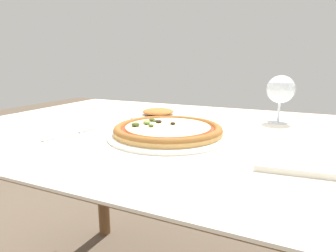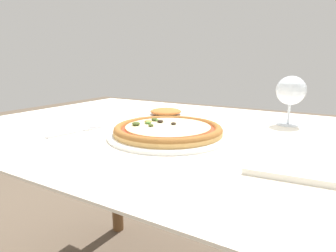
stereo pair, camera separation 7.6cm
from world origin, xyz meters
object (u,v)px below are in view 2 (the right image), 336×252
at_px(pizza_plate, 168,131).
at_px(side_plate, 166,114).
at_px(wine_glass_far_left, 291,91).
at_px(dining_table, 189,157).
at_px(fork, 76,131).

height_order(pizza_plate, side_plate, pizza_plate).
height_order(wine_glass_far_left, side_plate, wine_glass_far_left).
bearing_deg(dining_table, pizza_plate, -102.46).
distance_m(dining_table, pizza_plate, 0.14).
distance_m(pizza_plate, side_plate, 0.28).
bearing_deg(pizza_plate, dining_table, 77.54).
xyz_separation_m(dining_table, wine_glass_far_left, (0.24, 0.23, 0.19)).
bearing_deg(side_plate, fork, -107.81).
distance_m(wine_glass_far_left, side_plate, 0.43).
relative_size(fork, side_plate, 0.86).
bearing_deg(wine_glass_far_left, side_plate, -168.05).
relative_size(pizza_plate, fork, 1.92).
height_order(dining_table, pizza_plate, pizza_plate).
bearing_deg(fork, dining_table, 33.91).
xyz_separation_m(fork, side_plate, (0.11, 0.33, 0.01)).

